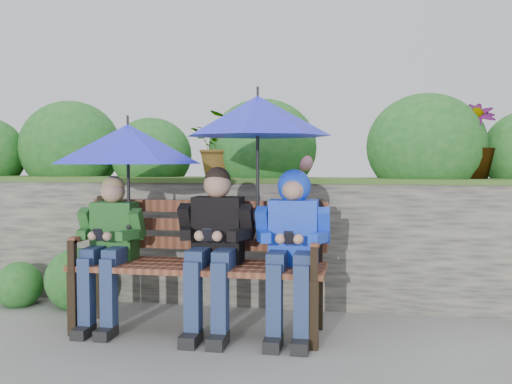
% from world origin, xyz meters
% --- Properties ---
extents(ground, '(60.00, 60.00, 0.00)m').
position_xyz_m(ground, '(0.00, 0.00, 0.00)').
color(ground, slate).
rests_on(ground, ground).
extents(garden_backdrop, '(8.00, 2.85, 1.76)m').
position_xyz_m(garden_backdrop, '(-0.12, 1.60, 0.62)').
color(garden_backdrop, '#494845').
rests_on(garden_backdrop, ground).
extents(park_bench, '(1.72, 0.51, 0.91)m').
position_xyz_m(park_bench, '(-0.36, -0.06, 0.52)').
color(park_bench, black).
rests_on(park_bench, ground).
extents(boy_left, '(0.45, 0.52, 1.06)m').
position_xyz_m(boy_left, '(-1.00, -0.14, 0.60)').
color(boy_left, '#275D23').
rests_on(boy_left, ground).
extents(boy_middle, '(0.50, 0.58, 1.13)m').
position_xyz_m(boy_middle, '(-0.24, -0.14, 0.63)').
color(boy_middle, black).
rests_on(boy_middle, ground).
extents(boy_right, '(0.49, 0.59, 1.11)m').
position_xyz_m(boy_right, '(0.28, -0.13, 0.67)').
color(boy_right, '#1829E2').
rests_on(boy_right, ground).
extents(umbrella_left, '(1.04, 1.04, 0.79)m').
position_xyz_m(umbrella_left, '(-0.86, -0.12, 1.29)').
color(umbrella_left, '#1E23E6').
rests_on(umbrella_left, ground).
extents(umbrella_right, '(0.98, 0.98, 0.96)m').
position_xyz_m(umbrella_right, '(0.04, -0.07, 1.47)').
color(umbrella_right, '#1E23E6').
rests_on(umbrella_right, ground).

